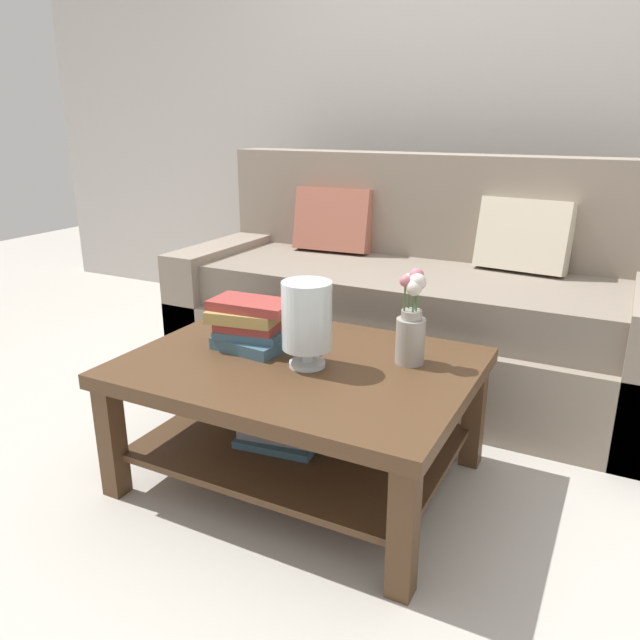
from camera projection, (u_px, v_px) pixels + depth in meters
ground_plane at (355, 449)px, 2.39m from camera, size 10.00×10.00×0.00m
back_wall at (483, 94)px, 3.35m from camera, size 6.40×0.12×2.70m
couch at (415, 306)px, 2.95m from camera, size 2.25×0.90×1.06m
coffee_table at (299, 395)px, 2.10m from camera, size 1.14×0.85×0.45m
book_stack_main at (251, 323)px, 2.16m from camera, size 0.31×0.24×0.17m
glass_hurricane_vase at (307, 318)px, 1.97m from camera, size 0.16×0.16×0.29m
flower_pitcher at (411, 324)px, 2.00m from camera, size 0.10×0.10×0.32m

